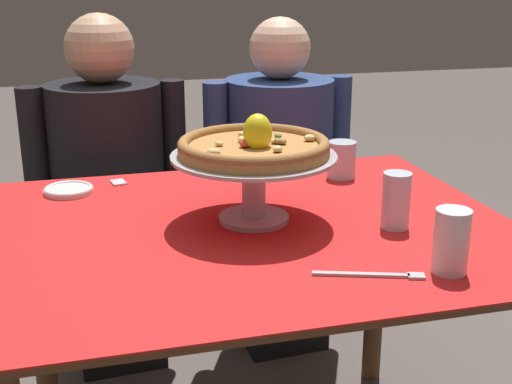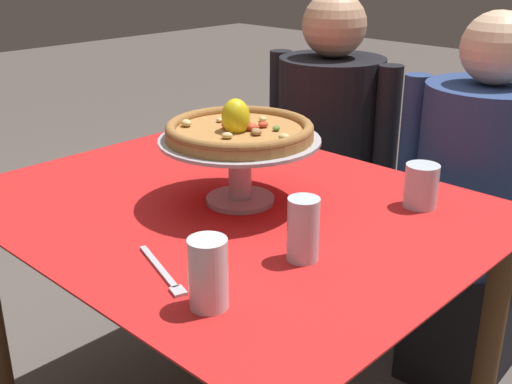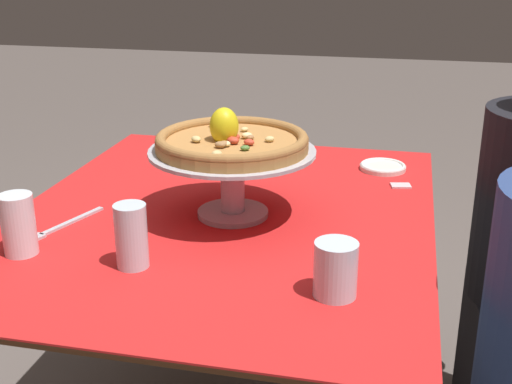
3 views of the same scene
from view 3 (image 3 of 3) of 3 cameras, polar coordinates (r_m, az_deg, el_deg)
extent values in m
cylinder|color=brown|center=(2.30, -8.82, -5.05)|extent=(0.06, 0.06, 0.71)
cylinder|color=brown|center=(2.15, 11.54, -7.04)|extent=(0.06, 0.06, 0.71)
cube|color=brown|center=(1.59, -2.73, -2.27)|extent=(1.15, 0.92, 0.02)
cube|color=red|center=(1.58, -2.74, -1.78)|extent=(1.19, 0.96, 0.00)
cylinder|color=#B7B7C1|center=(1.56, -1.96, -1.77)|extent=(0.16, 0.16, 0.01)
cylinder|color=#B7B7C1|center=(1.53, -1.99, 0.83)|extent=(0.05, 0.05, 0.14)
cylinder|color=#B7B7C1|center=(1.51, -2.03, 3.45)|extent=(0.38, 0.38, 0.01)
cylinder|color=#AD753D|center=(1.51, -2.03, 3.99)|extent=(0.34, 0.34, 0.02)
torus|color=olive|center=(1.50, -2.04, 4.53)|extent=(0.34, 0.34, 0.02)
ellipsoid|color=#C63D28|center=(1.46, -0.59, 4.24)|extent=(0.03, 0.03, 0.01)
ellipsoid|color=tan|center=(1.62, -3.50, 5.83)|extent=(0.04, 0.03, 0.02)
ellipsoid|color=tan|center=(1.49, 1.16, 4.50)|extent=(0.03, 0.03, 0.01)
ellipsoid|color=#4C7533|center=(1.42, -0.93, 3.75)|extent=(0.02, 0.03, 0.01)
ellipsoid|color=tan|center=(1.38, -3.33, 3.22)|extent=(0.03, 0.02, 0.01)
ellipsoid|color=beige|center=(1.51, -0.77, 4.79)|extent=(0.03, 0.03, 0.01)
ellipsoid|color=#C63D28|center=(1.47, -1.96, 4.39)|extent=(0.03, 0.04, 0.02)
ellipsoid|color=#996B42|center=(1.45, -2.76, 4.09)|extent=(0.03, 0.03, 0.01)
ellipsoid|color=tan|center=(1.57, -0.98, 5.32)|extent=(0.02, 0.02, 0.01)
ellipsoid|color=#996B42|center=(1.44, -3.04, 4.02)|extent=(0.02, 0.03, 0.01)
ellipsoid|color=tan|center=(1.49, -5.08, 4.47)|extent=(0.03, 0.03, 0.01)
ellipsoid|color=#996B42|center=(1.50, -0.49, 4.64)|extent=(0.02, 0.02, 0.01)
ellipsoid|color=#C63D28|center=(1.50, -1.76, 4.66)|extent=(0.03, 0.03, 0.01)
ellipsoid|color=beige|center=(1.45, -2.50, 4.09)|extent=(0.03, 0.02, 0.01)
ellipsoid|color=#C63D28|center=(1.53, -2.33, 5.00)|extent=(0.03, 0.04, 0.02)
ellipsoid|color=beige|center=(1.50, -3.09, 4.66)|extent=(0.03, 0.03, 0.02)
ellipsoid|color=yellow|center=(1.49, -2.71, 5.56)|extent=(0.09, 0.09, 0.08)
cylinder|color=white|center=(1.43, -19.42, -2.60)|extent=(0.07, 0.07, 0.13)
cylinder|color=silver|center=(1.44, -19.30, -3.58)|extent=(0.06, 0.06, 0.07)
cylinder|color=silver|center=(1.32, -10.48, -3.67)|extent=(0.06, 0.06, 0.13)
cylinder|color=silver|center=(1.32, -10.43, -4.35)|extent=(0.06, 0.06, 0.09)
cylinder|color=silver|center=(1.21, 6.73, -6.50)|extent=(0.08, 0.08, 0.10)
cylinder|color=silver|center=(1.22, 6.68, -7.60)|extent=(0.07, 0.07, 0.05)
cylinder|color=silver|center=(1.90, 10.65, 2.05)|extent=(0.13, 0.13, 0.01)
torus|color=white|center=(1.90, 10.66, 2.22)|extent=(0.12, 0.12, 0.01)
cube|color=#B7B7C1|center=(1.58, -15.21, -2.37)|extent=(0.18, 0.07, 0.01)
cube|color=#B7B7C1|center=(1.51, -18.02, -3.64)|extent=(0.04, 0.03, 0.01)
cube|color=beige|center=(1.78, 12.12, 0.53)|extent=(0.05, 0.06, 0.00)
camera|label=1|loc=(2.51, -34.01, 16.03)|focal=47.15mm
camera|label=2|loc=(1.42, -62.01, 9.29)|focal=44.41mm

